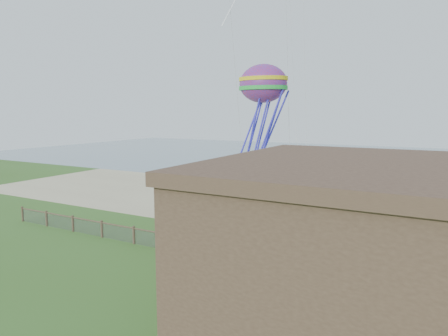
% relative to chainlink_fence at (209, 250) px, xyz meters
% --- Properties ---
extents(ground, '(160.00, 160.00, 0.00)m').
position_rel_chainlink_fence_xyz_m(ground, '(0.00, -6.00, -0.55)').
color(ground, '#3A6121').
rests_on(ground, ground).
extents(sand_beach, '(72.00, 20.00, 0.02)m').
position_rel_chainlink_fence_xyz_m(sand_beach, '(0.00, 16.00, -0.55)').
color(sand_beach, tan).
rests_on(sand_beach, ground).
extents(ocean, '(160.00, 68.00, 0.02)m').
position_rel_chainlink_fence_xyz_m(ocean, '(0.00, 60.00, -0.55)').
color(ocean, slate).
rests_on(ocean, ground).
extents(chainlink_fence, '(36.20, 0.20, 1.25)m').
position_rel_chainlink_fence_xyz_m(chainlink_fence, '(0.00, 0.00, 0.00)').
color(chainlink_fence, '#4E392C').
rests_on(chainlink_fence, ground).
extents(picnic_table, '(1.87, 1.62, 0.67)m').
position_rel_chainlink_fence_xyz_m(picnic_table, '(6.88, -1.00, -0.22)').
color(picnic_table, brown).
rests_on(picnic_table, ground).
extents(octopus_kite, '(3.86, 3.05, 7.14)m').
position_rel_chainlink_fence_xyz_m(octopus_kite, '(1.19, 5.26, 8.52)').
color(octopus_kite, red).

